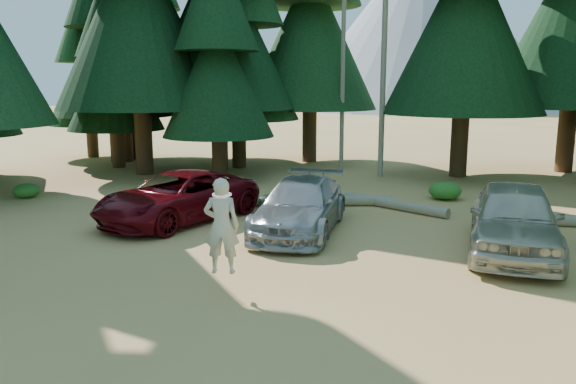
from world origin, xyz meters
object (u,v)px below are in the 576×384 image
silver_minivan_right (514,219)px  log_left (320,201)px  log_mid (394,204)px  red_pickup (178,197)px  frisbee_player (222,226)px  silver_minivan_center (300,206)px

silver_minivan_right → log_left: size_ratio=1.03×
log_mid → red_pickup: bearing=-121.8°
log_left → frisbee_player: bearing=-107.2°
red_pickup → silver_minivan_right: bearing=15.0°
silver_minivan_right → log_left: silver_minivan_right is taller
silver_minivan_right → log_mid: (-3.15, 4.10, -0.68)m
log_mid → silver_minivan_center: bearing=-93.3°
frisbee_player → red_pickup: bearing=-68.1°
frisbee_player → log_mid: size_ratio=0.47×
red_pickup → silver_minivan_right: (9.15, -0.81, 0.12)m
silver_minivan_center → red_pickup: bearing=175.4°
silver_minivan_center → frisbee_player: size_ratio=2.70×
log_left → log_mid: 2.42m
red_pickup → silver_minivan_right: 9.18m
frisbee_player → log_mid: bearing=-118.3°
silver_minivan_center → log_mid: bearing=55.7°
frisbee_player → log_left: (0.11, 8.36, -1.21)m
log_mid → log_left: bearing=-147.2°
silver_minivan_center → silver_minivan_right: silver_minivan_right is taller
red_pickup → frisbee_player: 6.30m
silver_minivan_right → log_mid: 5.21m
silver_minivan_center → log_mid: (2.24, 3.49, -0.56)m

